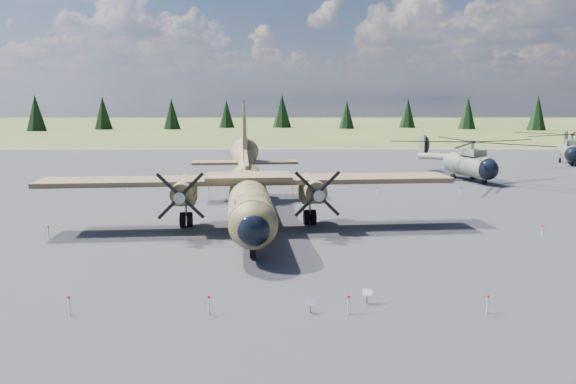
{
  "coord_description": "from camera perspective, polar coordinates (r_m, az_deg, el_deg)",
  "views": [
    {
      "loc": [
        -0.73,
        -36.51,
        9.17
      ],
      "look_at": [
        -0.52,
        2.0,
        2.79
      ],
      "focal_mm": 35.0,
      "sensor_mm": 36.0,
      "label": 1
    }
  ],
  "objects": [
    {
      "name": "helicopter_near",
      "position": [
        66.49,
        17.96,
        3.85
      ],
      "size": [
        22.29,
        23.06,
        4.59
      ],
      "rotation": [
        0.0,
        0.0,
        0.28
      ],
      "color": "slate",
      "rests_on": "ground"
    },
    {
      "name": "transport_plane",
      "position": [
        41.38,
        -4.07,
        0.49
      ],
      "size": [
        29.34,
        26.57,
        9.66
      ],
      "rotation": [
        0.0,
        0.0,
        0.09
      ],
      "color": "#393C20",
      "rests_on": "ground"
    },
    {
      "name": "barrier_fence",
      "position": [
        37.45,
        0.11,
        -3.97
      ],
      "size": [
        33.12,
        29.62,
        0.85
      ],
      "color": "silver",
      "rests_on": "ground"
    },
    {
      "name": "treeline",
      "position": [
        42.9,
        8.31,
        3.3
      ],
      "size": [
        311.22,
        304.99,
        10.91
      ],
      "color": "black",
      "rests_on": "ground"
    },
    {
      "name": "info_placard_left",
      "position": [
        24.75,
        2.29,
        -11.29
      ],
      "size": [
        0.42,
        0.2,
        0.64
      ],
      "rotation": [
        0.0,
        0.0,
        0.08
      ],
      "color": "gray",
      "rests_on": "ground"
    },
    {
      "name": "apron",
      "position": [
        47.41,
        0.57,
        -1.75
      ],
      "size": [
        120.0,
        120.0,
        0.04
      ],
      "primitive_type": "cube",
      "color": "slate",
      "rests_on": "ground"
    },
    {
      "name": "helicopter_mid",
      "position": [
        90.06,
        26.85,
        4.51
      ],
      "size": [
        22.05,
        22.05,
        4.33
      ],
      "rotation": [
        0.0,
        0.0,
        -0.37
      ],
      "color": "slate",
      "rests_on": "ground"
    },
    {
      "name": "info_placard_right",
      "position": [
        26.04,
        8.07,
        -10.2
      ],
      "size": [
        0.49,
        0.3,
        0.71
      ],
      "rotation": [
        0.0,
        0.0,
        -0.25
      ],
      "color": "gray",
      "rests_on": "ground"
    },
    {
      "name": "ground",
      "position": [
        37.65,
        0.81,
        -4.69
      ],
      "size": [
        500.0,
        500.0,
        0.0
      ],
      "primitive_type": "plane",
      "color": "brown",
      "rests_on": "ground"
    }
  ]
}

